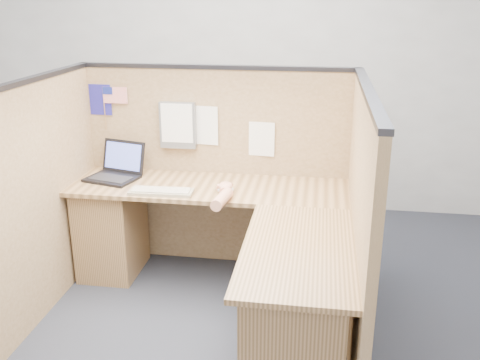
% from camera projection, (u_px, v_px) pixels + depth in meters
% --- Properties ---
extents(floor, '(5.00, 5.00, 0.00)m').
position_uv_depth(floor, '(189.00, 330.00, 3.37)').
color(floor, black).
rests_on(floor, ground).
extents(wall_back, '(5.00, 0.00, 5.00)m').
position_uv_depth(wall_back, '(242.00, 63.00, 5.01)').
color(wall_back, '#A2A4A7').
rests_on(wall_back, floor).
extents(cubicle_partitions, '(2.06, 1.83, 1.53)m').
position_uv_depth(cubicle_partitions, '(201.00, 193.00, 3.51)').
color(cubicle_partitions, brown).
rests_on(cubicle_partitions, floor).
extents(l_desk, '(1.95, 1.75, 0.73)m').
position_uv_depth(l_desk, '(225.00, 256.00, 3.48)').
color(l_desk, brown).
rests_on(l_desk, floor).
extents(laptop, '(0.40, 0.41, 0.25)m').
position_uv_depth(laptop, '(115.00, 169.00, 3.92)').
color(laptop, black).
rests_on(laptop, l_desk).
extents(keyboard, '(0.44, 0.16, 0.03)m').
position_uv_depth(keyboard, '(161.00, 191.00, 3.61)').
color(keyboard, gray).
rests_on(keyboard, l_desk).
extents(mouse, '(0.13, 0.10, 0.05)m').
position_uv_depth(mouse, '(226.00, 190.00, 3.61)').
color(mouse, silver).
rests_on(mouse, l_desk).
extents(hand_forearm, '(0.11, 0.40, 0.08)m').
position_uv_depth(hand_forearm, '(223.00, 195.00, 3.47)').
color(hand_forearm, tan).
rests_on(hand_forearm, l_desk).
extents(blue_poster, '(0.17, 0.01, 0.23)m').
position_uv_depth(blue_poster, '(100.00, 100.00, 3.99)').
color(blue_poster, navy).
rests_on(blue_poster, cubicle_partitions).
extents(american_flag, '(0.19, 0.01, 0.33)m').
position_uv_depth(american_flag, '(113.00, 97.00, 3.95)').
color(american_flag, olive).
rests_on(american_flag, cubicle_partitions).
extents(file_holder, '(0.27, 0.05, 0.34)m').
position_uv_depth(file_holder, '(178.00, 125.00, 3.93)').
color(file_holder, slate).
rests_on(file_holder, cubicle_partitions).
extents(paper_left, '(0.23, 0.03, 0.29)m').
position_uv_depth(paper_left, '(203.00, 125.00, 3.93)').
color(paper_left, white).
rests_on(paper_left, cubicle_partitions).
extents(paper_right, '(0.20, 0.02, 0.25)m').
position_uv_depth(paper_right, '(261.00, 139.00, 3.90)').
color(paper_right, white).
rests_on(paper_right, cubicle_partitions).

